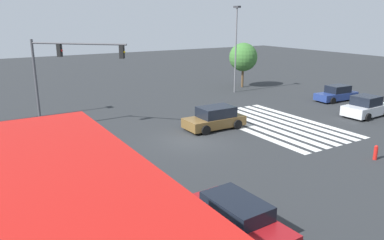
% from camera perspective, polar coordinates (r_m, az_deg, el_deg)
% --- Properties ---
extents(ground_plane, '(123.44, 123.44, 0.00)m').
position_cam_1_polar(ground_plane, '(24.56, -0.00, -3.17)').
color(ground_plane, '#2B2D30').
extents(crosswalk_markings, '(11.46, 6.30, 0.01)m').
position_cam_1_polar(crosswalk_markings, '(28.96, 12.64, -0.63)').
color(crosswalk_markings, silver).
rests_on(crosswalk_markings, ground_plane).
extents(traffic_signal_mast, '(5.03, 5.03, 6.38)m').
position_cam_1_polar(traffic_signal_mast, '(27.09, -19.24, 7.77)').
color(traffic_signal_mast, '#47474C').
rests_on(traffic_signal_mast, ground_plane).
extents(car_0, '(2.11, 4.39, 1.49)m').
position_cam_1_polar(car_0, '(38.73, 21.17, 3.75)').
color(car_0, navy).
rests_on(car_0, ground_plane).
extents(car_2, '(2.32, 4.22, 1.70)m').
position_cam_1_polar(car_2, '(33.52, 25.00, 1.79)').
color(car_2, silver).
rests_on(car_2, ground_plane).
extents(car_3, '(4.64, 2.12, 1.43)m').
position_cam_1_polar(car_3, '(14.30, 6.92, -14.64)').
color(car_3, maroon).
rests_on(car_3, ground_plane).
extents(car_5, '(2.23, 4.43, 1.61)m').
position_cam_1_polar(car_5, '(27.07, 3.49, 0.27)').
color(car_5, brown).
rests_on(car_5, ground_plane).
extents(pedestrian, '(0.41, 0.41, 1.74)m').
position_cam_1_polar(pedestrian, '(14.31, -10.28, -13.47)').
color(pedestrian, '#38383D').
rests_on(pedestrian, ground_plane).
extents(street_light_pole_a, '(0.80, 0.36, 8.92)m').
position_cam_1_polar(street_light_pole_a, '(40.00, 6.72, 11.67)').
color(street_light_pole_a, slate).
rests_on(street_light_pole_a, ground_plane).
extents(tree_corner_a, '(3.20, 3.20, 5.04)m').
position_cam_1_polar(tree_corner_a, '(43.34, 7.81, 9.47)').
color(tree_corner_a, brown).
rests_on(tree_corner_a, ground_plane).
extents(fire_hydrant, '(0.22, 0.22, 0.86)m').
position_cam_1_polar(fire_hydrant, '(23.65, 26.19, -4.46)').
color(fire_hydrant, red).
rests_on(fire_hydrant, ground_plane).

